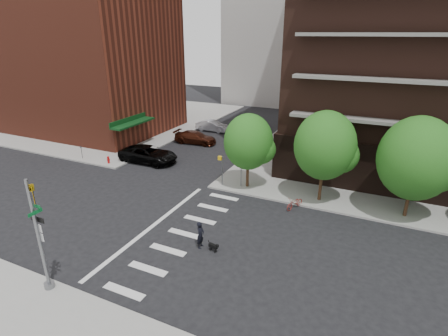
% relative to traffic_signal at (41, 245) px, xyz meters
% --- Properties ---
extents(ground, '(120.00, 120.00, 0.00)m').
position_rel_traffic_signal_xyz_m(ground, '(0.47, 7.49, -2.70)').
color(ground, black).
rests_on(ground, ground).
extents(sidewalk_nw, '(31.00, 33.00, 0.15)m').
position_rel_traffic_signal_xyz_m(sidewalk_nw, '(-24.03, 30.99, -2.62)').
color(sidewalk_nw, gray).
rests_on(sidewalk_nw, ground).
extents(crosswalk, '(3.85, 13.00, 0.01)m').
position_rel_traffic_signal_xyz_m(crosswalk, '(2.68, 7.49, -2.69)').
color(crosswalk, silver).
rests_on(crosswalk, ground).
extents(midrise_nw, '(21.40, 15.50, 20.00)m').
position_rel_traffic_signal_xyz_m(midrise_nw, '(-21.53, 25.49, 7.45)').
color(midrise_nw, maroon).
rests_on(midrise_nw, sidewalk_nw).
extents(tree_a, '(4.00, 4.00, 5.90)m').
position_rel_traffic_signal_xyz_m(tree_a, '(4.47, 15.99, 1.35)').
color(tree_a, '#301E11').
rests_on(tree_a, sidewalk_ne).
extents(tree_b, '(4.50, 4.50, 6.65)m').
position_rel_traffic_signal_xyz_m(tree_b, '(10.47, 15.99, 1.85)').
color(tree_b, '#301E11').
rests_on(tree_b, sidewalk_ne).
extents(tree_c, '(5.00, 5.00, 6.80)m').
position_rel_traffic_signal_xyz_m(tree_c, '(16.47, 15.99, 1.75)').
color(tree_c, '#301E11').
rests_on(tree_c, sidewalk_ne).
extents(traffic_signal, '(0.90, 0.75, 6.00)m').
position_rel_traffic_signal_xyz_m(traffic_signal, '(0.00, 0.00, 0.00)').
color(traffic_signal, slate).
rests_on(traffic_signal, sidewalk_s).
extents(pedestrian_signal, '(2.18, 0.67, 2.60)m').
position_rel_traffic_signal_xyz_m(pedestrian_signal, '(2.79, 15.42, -0.84)').
color(pedestrian_signal, slate).
rests_on(pedestrian_signal, sidewalk_ne).
extents(fire_hydrant, '(0.24, 0.24, 0.73)m').
position_rel_traffic_signal_xyz_m(fire_hydrant, '(-10.03, 15.29, -2.15)').
color(fire_hydrant, '#A50C0C').
rests_on(fire_hydrant, sidewalk_nw).
extents(parking_meter, '(0.10, 0.08, 1.32)m').
position_rel_traffic_signal_xyz_m(parking_meter, '(-13.53, 15.29, -1.74)').
color(parking_meter, black).
rests_on(parking_meter, sidewalk_nw).
extents(parked_car_black, '(2.92, 6.06, 1.66)m').
position_rel_traffic_signal_xyz_m(parked_car_black, '(-6.85, 17.55, -1.87)').
color(parked_car_black, black).
rests_on(parked_car_black, ground).
extents(parked_car_maroon, '(2.49, 5.18, 1.46)m').
position_rel_traffic_signal_xyz_m(parked_car_maroon, '(-5.70, 25.11, -1.97)').
color(parked_car_maroon, '#3B170C').
rests_on(parked_car_maroon, ground).
extents(parked_car_silver, '(1.54, 4.37, 1.44)m').
position_rel_traffic_signal_xyz_m(parked_car_silver, '(-6.35, 30.84, -1.98)').
color(parked_car_silver, '#B1B3BA').
rests_on(parked_car_silver, ground).
extents(scooter, '(1.27, 1.85, 0.92)m').
position_rel_traffic_signal_xyz_m(scooter, '(9.06, 13.99, -2.24)').
color(scooter, '#9D312B').
rests_on(scooter, ground).
extents(dog_walker, '(0.66, 0.46, 1.72)m').
position_rel_traffic_signal_xyz_m(dog_walker, '(5.12, 6.62, -1.84)').
color(dog_walker, black).
rests_on(dog_walker, ground).
extents(dog, '(0.71, 0.32, 0.59)m').
position_rel_traffic_signal_xyz_m(dog, '(6.04, 6.52, -2.33)').
color(dog, black).
rests_on(dog, ground).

